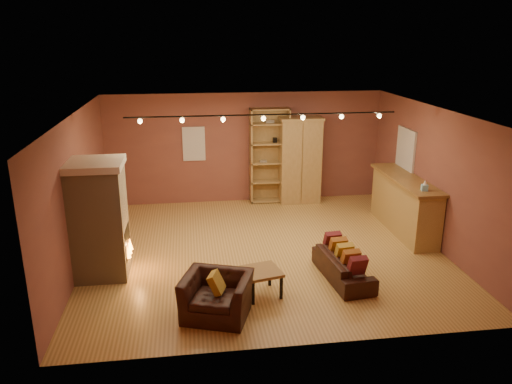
{
  "coord_description": "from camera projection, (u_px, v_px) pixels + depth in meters",
  "views": [
    {
      "loc": [
        -1.43,
        -9.14,
        4.19
      ],
      "look_at": [
        -0.14,
        0.2,
        1.19
      ],
      "focal_mm": 35.0,
      "sensor_mm": 36.0,
      "label": 1
    }
  ],
  "objects": [
    {
      "name": "right_window",
      "position": [
        406.0,
        150.0,
        11.36
      ],
      "size": [
        0.05,
        0.9,
        1.0
      ],
      "primitive_type": "cube",
      "color": "silver",
      "rests_on": "right_wall"
    },
    {
      "name": "tissue_box",
      "position": [
        425.0,
        186.0,
        9.82
      ],
      "size": [
        0.14,
        0.14,
        0.22
      ],
      "rotation": [
        0.0,
        0.0,
        -0.22
      ],
      "color": "#8ECBE4",
      "rests_on": "bar_counter"
    },
    {
      "name": "back_window",
      "position": [
        194.0,
        144.0,
        12.49
      ],
      "size": [
        0.56,
        0.04,
        0.86
      ],
      "primitive_type": "cube",
      "color": "silver",
      "rests_on": "back_wall"
    },
    {
      "name": "left_wall",
      "position": [
        78.0,
        192.0,
        9.21
      ],
      "size": [
        0.02,
        6.5,
        2.8
      ],
      "primitive_type": "cube",
      "color": "brown",
      "rests_on": "floor"
    },
    {
      "name": "bar_counter",
      "position": [
        404.0,
        204.0,
        10.91
      ],
      "size": [
        0.68,
        2.57,
        1.23
      ],
      "color": "tan",
      "rests_on": "floor"
    },
    {
      "name": "fireplace",
      "position": [
        100.0,
        219.0,
        8.8
      ],
      "size": [
        1.01,
        0.98,
        2.12
      ],
      "color": "tan",
      "rests_on": "floor"
    },
    {
      "name": "armoire",
      "position": [
        300.0,
        160.0,
        12.73
      ],
      "size": [
        1.09,
        0.62,
        2.21
      ],
      "color": "tan",
      "rests_on": "floor"
    },
    {
      "name": "track_rail",
      "position": [
        263.0,
        117.0,
        9.46
      ],
      "size": [
        5.2,
        0.09,
        0.13
      ],
      "color": "black",
      "rests_on": "ceiling"
    },
    {
      "name": "floor",
      "position": [
        264.0,
        250.0,
        10.08
      ],
      "size": [
        7.0,
        7.0,
        0.0
      ],
      "primitive_type": "plane",
      "color": "#A3793A",
      "rests_on": "ground"
    },
    {
      "name": "loveseat",
      "position": [
        343.0,
        261.0,
        8.84
      ],
      "size": [
        0.62,
        1.6,
        0.69
      ],
      "rotation": [
        0.0,
        0.0,
        1.68
      ],
      "color": "black",
      "rests_on": "floor"
    },
    {
      "name": "back_wall",
      "position": [
        245.0,
        148.0,
        12.73
      ],
      "size": [
        7.0,
        0.02,
        2.8
      ],
      "primitive_type": "cube",
      "color": "brown",
      "rests_on": "floor"
    },
    {
      "name": "right_wall",
      "position": [
        435.0,
        178.0,
        10.12
      ],
      "size": [
        0.02,
        6.5,
        2.8
      ],
      "primitive_type": "cube",
      "color": "brown",
      "rests_on": "floor"
    },
    {
      "name": "armchair",
      "position": [
        217.0,
        289.0,
        7.64
      ],
      "size": [
        1.18,
        0.96,
        0.89
      ],
      "rotation": [
        0.0,
        0.0,
        -0.33
      ],
      "color": "black",
      "rests_on": "floor"
    },
    {
      "name": "coffee_table",
      "position": [
        262.0,
        274.0,
        8.28
      ],
      "size": [
        0.71,
        0.71,
        0.45
      ],
      "rotation": [
        0.0,
        0.0,
        0.23
      ],
      "color": "olive",
      "rests_on": "floor"
    },
    {
      "name": "bookcase",
      "position": [
        269.0,
        155.0,
        12.74
      ],
      "size": [
        0.99,
        0.39,
        2.43
      ],
      "color": "tan",
      "rests_on": "floor"
    },
    {
      "name": "ceiling",
      "position": [
        265.0,
        112.0,
        9.24
      ],
      "size": [
        7.0,
        7.0,
        0.0
      ],
      "primitive_type": "plane",
      "rotation": [
        3.14,
        0.0,
        0.0
      ],
      "color": "brown",
      "rests_on": "back_wall"
    }
  ]
}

